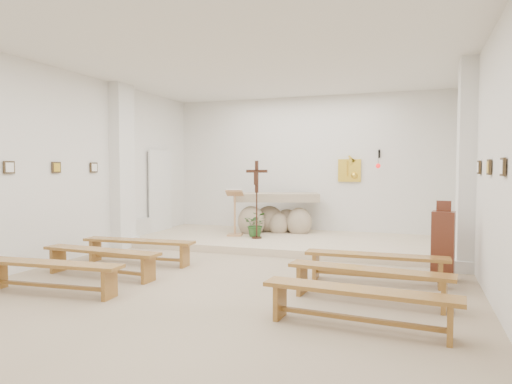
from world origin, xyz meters
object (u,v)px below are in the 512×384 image
at_px(donation_pedestal, 443,245).
at_px(bench_right_front, 375,261).
at_px(bench_right_third, 359,299).
at_px(lectern, 235,213).
at_px(bench_right_second, 369,277).
at_px(bench_left_third, 51,270).
at_px(altar, 275,216).
at_px(bench_left_front, 139,246).
at_px(crucifix_stand, 257,194).
at_px(bench_left_second, 101,256).

relative_size(donation_pedestal, bench_right_front, 0.59).
xyz_separation_m(bench_right_front, bench_right_third, (0.00, -2.05, 0.00)).
bearing_deg(lectern, bench_right_second, -61.13).
relative_size(donation_pedestal, bench_left_third, 0.58).
bearing_deg(bench_right_second, altar, 125.99).
bearing_deg(bench_left_front, bench_right_front, -3.63).
relative_size(donation_pedestal, bench_right_second, 0.58).
height_order(donation_pedestal, bench_left_third, donation_pedestal).
relative_size(bench_left_third, bench_right_third, 1.00).
bearing_deg(crucifix_stand, bench_left_third, -96.02).
height_order(bench_left_front, bench_right_third, same).
distance_m(altar, bench_right_second, 5.39).
distance_m(bench_right_front, bench_left_third, 4.58).
relative_size(bench_left_second, bench_right_second, 1.00).
bearing_deg(bench_right_third, bench_left_third, -175.25).
height_order(lectern, crucifix_stand, crucifix_stand).
relative_size(bench_left_front, bench_right_third, 1.00).
xyz_separation_m(bench_left_front, bench_right_second, (4.09, -1.03, 0.00)).
height_order(bench_left_second, bench_right_second, same).
bearing_deg(bench_right_second, bench_left_front, 172.17).
xyz_separation_m(donation_pedestal, bench_left_third, (-5.04, -2.63, -0.21)).
distance_m(donation_pedestal, bench_right_front, 1.13).
bearing_deg(donation_pedestal, lectern, 159.96).
xyz_separation_m(bench_left_second, bench_right_second, (4.09, 0.00, 0.00)).
bearing_deg(crucifix_stand, bench_right_third, -49.27).
height_order(altar, lectern, lectern).
distance_m(lectern, bench_left_third, 4.90).
relative_size(crucifix_stand, bench_right_front, 0.83).
relative_size(altar, bench_left_second, 1.04).
distance_m(lectern, bench_left_front, 2.90).
bearing_deg(bench_right_second, crucifix_stand, 133.79).
distance_m(lectern, donation_pedestal, 4.86).
relative_size(donation_pedestal, bench_right_third, 0.58).
height_order(altar, crucifix_stand, crucifix_stand).
bearing_deg(crucifix_stand, bench_left_second, -100.21).
distance_m(bench_left_front, bench_left_third, 2.05).
height_order(crucifix_stand, bench_left_front, crucifix_stand).
xyz_separation_m(lectern, bench_right_front, (3.38, -2.79, -0.36)).
xyz_separation_m(donation_pedestal, bench_left_second, (-5.04, -1.60, -0.21)).
bearing_deg(crucifix_stand, donation_pedestal, -18.48).
distance_m(bench_right_front, bench_right_second, 1.03).
height_order(lectern, bench_left_second, lectern).
bearing_deg(bench_right_second, bench_left_second, -173.75).
bearing_deg(crucifix_stand, bench_right_second, -42.62).
xyz_separation_m(donation_pedestal, bench_right_front, (-0.95, -0.58, -0.21)).
height_order(bench_left_third, bench_right_third, same).
relative_size(crucifix_stand, bench_left_front, 0.83).
bearing_deg(bench_right_front, bench_left_third, -154.08).
bearing_deg(bench_left_front, bench_left_third, -93.63).
relative_size(altar, crucifix_stand, 1.26).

